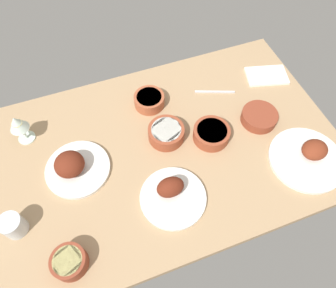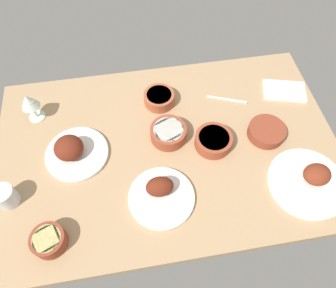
% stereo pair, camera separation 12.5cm
% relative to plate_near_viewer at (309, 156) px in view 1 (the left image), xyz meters
% --- Properties ---
extents(dining_table, '(1.40, 0.90, 0.04)m').
position_rel_plate_near_viewer_xyz_m(dining_table, '(0.50, -0.25, -0.04)').
color(dining_table, tan).
rests_on(dining_table, ground).
extents(plate_near_viewer, '(0.30, 0.30, 0.08)m').
position_rel_plate_near_viewer_xyz_m(plate_near_viewer, '(0.00, 0.00, 0.00)').
color(plate_near_viewer, silver).
rests_on(plate_near_viewer, dining_table).
extents(plate_far_side, '(0.25, 0.25, 0.10)m').
position_rel_plate_near_viewer_xyz_m(plate_far_side, '(0.88, -0.27, 0.01)').
color(plate_far_side, silver).
rests_on(plate_far_side, dining_table).
extents(plate_center_main, '(0.25, 0.25, 0.09)m').
position_rel_plate_near_viewer_xyz_m(plate_center_main, '(0.56, -0.04, 0.00)').
color(plate_center_main, silver).
rests_on(plate_center_main, dining_table).
extents(bowl_cream, '(0.15, 0.15, 0.06)m').
position_rel_plate_near_viewer_xyz_m(bowl_cream, '(0.49, -0.29, 0.01)').
color(bowl_cream, brown).
rests_on(bowl_cream, dining_table).
extents(bowl_potatoes, '(0.12, 0.12, 0.06)m').
position_rel_plate_near_viewer_xyz_m(bowl_potatoes, '(0.96, 0.07, 0.01)').
color(bowl_potatoes, brown).
rests_on(bowl_potatoes, dining_table).
extents(bowl_pasta, '(0.13, 0.13, 0.05)m').
position_rel_plate_near_viewer_xyz_m(bowl_pasta, '(0.51, -0.49, 0.01)').
color(bowl_pasta, '#A35133').
rests_on(bowl_pasta, dining_table).
extents(bowl_sauce, '(0.15, 0.15, 0.05)m').
position_rel_plate_near_viewer_xyz_m(bowl_sauce, '(0.09, -0.24, 0.00)').
color(bowl_sauce, brown).
rests_on(bowl_sauce, dining_table).
extents(bowl_soup, '(0.15, 0.15, 0.05)m').
position_rel_plate_near_viewer_xyz_m(bowl_soup, '(0.32, -0.23, 0.01)').
color(bowl_soup, brown).
rests_on(bowl_soup, dining_table).
extents(wine_glass, '(0.08, 0.08, 0.14)m').
position_rel_plate_near_viewer_xyz_m(wine_glass, '(1.04, -0.49, 0.08)').
color(wine_glass, silver).
rests_on(wine_glass, dining_table).
extents(water_tumbler, '(0.08, 0.08, 0.08)m').
position_rel_plate_near_viewer_xyz_m(water_tumbler, '(1.12, -0.11, 0.02)').
color(water_tumbler, silver).
rests_on(water_tumbler, dining_table).
extents(folded_napkin, '(0.22, 0.17, 0.01)m').
position_rel_plate_near_viewer_xyz_m(folded_napkin, '(-0.08, -0.45, -0.01)').
color(folded_napkin, white).
rests_on(folded_napkin, dining_table).
extents(fork_loose, '(0.17, 0.07, 0.01)m').
position_rel_plate_near_viewer_xyz_m(fork_loose, '(0.20, -0.45, -0.02)').
color(fork_loose, silver).
rests_on(fork_loose, dining_table).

